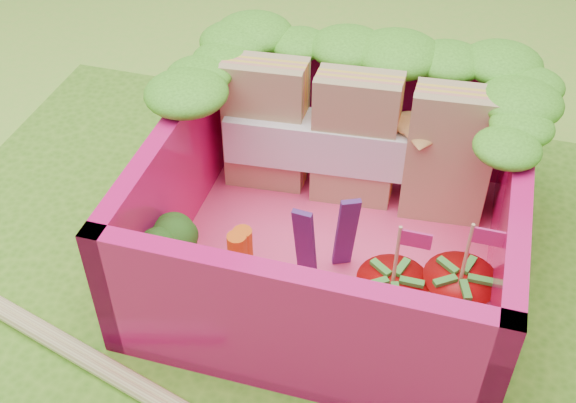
{
  "coord_description": "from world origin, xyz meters",
  "views": [
    {
      "loc": [
        0.74,
        -1.69,
        2.07
      ],
      "look_at": [
        0.18,
        0.26,
        0.28
      ],
      "focal_mm": 45.0,
      "sensor_mm": 36.0,
      "label": 1
    }
  ],
  "objects_px": {
    "bento_box": "(335,205)",
    "strawberry_left": "(390,303)",
    "sandwich_stack": "(357,141)",
    "strawberry_right": "(455,302)",
    "broccoli": "(172,242)"
  },
  "relations": [
    {
      "from": "bento_box",
      "to": "strawberry_left",
      "type": "height_order",
      "value": "bento_box"
    },
    {
      "from": "sandwich_stack",
      "to": "bento_box",
      "type": "bearing_deg",
      "value": -91.04
    },
    {
      "from": "broccoli",
      "to": "strawberry_left",
      "type": "distance_m",
      "value": 0.79
    },
    {
      "from": "bento_box",
      "to": "sandwich_stack",
      "type": "bearing_deg",
      "value": 88.96
    },
    {
      "from": "bento_box",
      "to": "sandwich_stack",
      "type": "xyz_separation_m",
      "value": [
        0.01,
        0.33,
        0.06
      ]
    },
    {
      "from": "bento_box",
      "to": "strawberry_left",
      "type": "bearing_deg",
      "value": -50.24
    },
    {
      "from": "broccoli",
      "to": "strawberry_left",
      "type": "xyz_separation_m",
      "value": [
        0.79,
        -0.01,
        -0.06
      ]
    },
    {
      "from": "sandwich_stack",
      "to": "strawberry_right",
      "type": "distance_m",
      "value": 0.77
    },
    {
      "from": "broccoli",
      "to": "bento_box",
      "type": "bearing_deg",
      "value": 31.01
    },
    {
      "from": "bento_box",
      "to": "broccoli",
      "type": "xyz_separation_m",
      "value": [
        -0.52,
        -0.31,
        -0.04
      ]
    },
    {
      "from": "bento_box",
      "to": "strawberry_left",
      "type": "relative_size",
      "value": 2.7
    },
    {
      "from": "bento_box",
      "to": "strawberry_right",
      "type": "height_order",
      "value": "bento_box"
    },
    {
      "from": "strawberry_left",
      "to": "strawberry_right",
      "type": "distance_m",
      "value": 0.22
    },
    {
      "from": "strawberry_right",
      "to": "broccoli",
      "type": "bearing_deg",
      "value": -176.88
    },
    {
      "from": "broccoli",
      "to": "strawberry_right",
      "type": "height_order",
      "value": "strawberry_right"
    }
  ]
}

